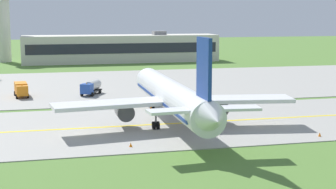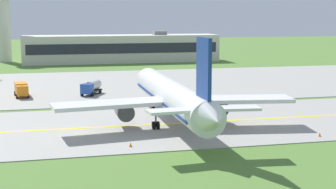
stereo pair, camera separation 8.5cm
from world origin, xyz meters
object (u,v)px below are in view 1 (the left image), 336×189
(airplane_lead, at_px, (172,96))
(control_tower, at_px, (2,13))
(service_truck_catering, at_px, (21,89))
(service_truck_baggage, at_px, (91,87))

(airplane_lead, distance_m, control_tower, 108.88)
(airplane_lead, bearing_deg, service_truck_catering, 124.13)
(service_truck_baggage, height_order, service_truck_catering, service_truck_baggage)
(airplane_lead, distance_m, service_truck_baggage, 31.25)
(service_truck_catering, relative_size, control_tower, 0.24)
(service_truck_catering, height_order, control_tower, control_tower)
(airplane_lead, height_order, control_tower, control_tower)
(service_truck_baggage, distance_m, service_truck_catering, 12.70)
(service_truck_catering, xyz_separation_m, control_tower, (-7.53, 73.88, 13.78))
(control_tower, bearing_deg, airplane_lead, -74.85)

